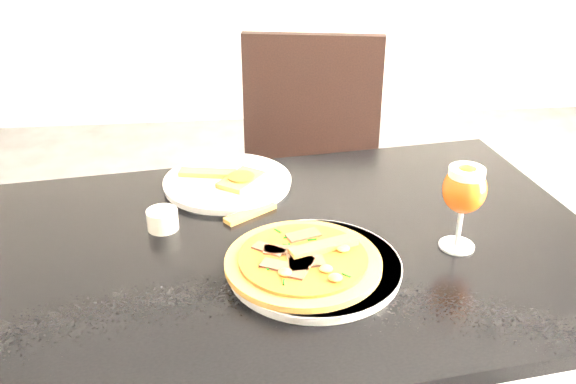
{
  "coord_description": "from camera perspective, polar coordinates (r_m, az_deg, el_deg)",
  "views": [
    {
      "loc": [
        -0.3,
        -0.7,
        1.41
      ],
      "look_at": [
        -0.19,
        0.41,
        0.83
      ],
      "focal_mm": 40.0,
      "sensor_mm": 36.0,
      "label": 1
    }
  ],
  "objects": [
    {
      "name": "chair_far",
      "position": [
        1.95,
        1.83,
        0.55
      ],
      "size": [
        0.52,
        0.52,
        0.96
      ],
      "rotation": [
        0.0,
        0.0,
        -0.19
      ],
      "color": "black",
      "rests_on": "ground"
    },
    {
      "name": "crust_scraps",
      "position": [
        1.46,
        -5.18,
        1.32
      ],
      "size": [
        0.2,
        0.13,
        0.02
      ],
      "rotation": [
        0.0,
        0.0,
        0.24
      ],
      "color": "#9C6925",
      "rests_on": "plate_second"
    },
    {
      "name": "beer_glass",
      "position": [
        1.22,
        15.42,
        0.18
      ],
      "size": [
        0.08,
        0.08,
        0.17
      ],
      "color": "silver",
      "rests_on": "dining_table"
    },
    {
      "name": "pizza",
      "position": [
        1.15,
        1.4,
        -6.1
      ],
      "size": [
        0.28,
        0.28,
        0.03
      ],
      "rotation": [
        0.0,
        0.0,
        0.01
      ],
      "color": "#9C6925",
      "rests_on": "plate_main"
    },
    {
      "name": "plate_second",
      "position": [
        1.47,
        -5.4,
        0.89
      ],
      "size": [
        0.38,
        0.38,
        0.02
      ],
      "primitive_type": "cylinder",
      "rotation": [
        0.0,
        0.0,
        0.41
      ],
      "color": "white",
      "rests_on": "dining_table"
    },
    {
      "name": "sauce_cup",
      "position": [
        1.31,
        -11.09,
        -2.34
      ],
      "size": [
        0.06,
        0.06,
        0.04
      ],
      "color": "silver",
      "rests_on": "dining_table"
    },
    {
      "name": "plate_main",
      "position": [
        1.16,
        2.35,
        -6.66
      ],
      "size": [
        0.37,
        0.37,
        0.02
      ],
      "primitive_type": "cylinder",
      "rotation": [
        0.0,
        0.0,
        -0.22
      ],
      "color": "white",
      "rests_on": "dining_table"
    },
    {
      "name": "dining_table",
      "position": [
        1.29,
        0.63,
        -8.01
      ],
      "size": [
        1.29,
        0.94,
        0.75
      ],
      "rotation": [
        0.0,
        0.0,
        0.12
      ],
      "color": "black",
      "rests_on": "ground"
    },
    {
      "name": "loose_crust",
      "position": [
        1.34,
        -3.37,
        -1.88
      ],
      "size": [
        0.11,
        0.09,
        0.01
      ],
      "primitive_type": "cube",
      "rotation": [
        0.0,
        0.0,
        0.61
      ],
      "color": "#9C6925",
      "rests_on": "dining_table"
    }
  ]
}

